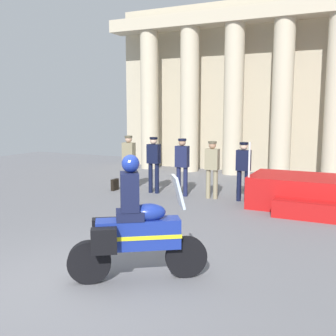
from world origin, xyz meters
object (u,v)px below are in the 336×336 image
officer_in_row_1 (154,160)px  briefcase_on_ground (115,185)px  motorcycle_with_rider (133,229)px  reviewing_stand (320,194)px  officer_in_row_0 (129,158)px  officer_in_row_3 (212,165)px  officer_in_row_2 (182,162)px  officer_in_row_4 (243,167)px

officer_in_row_1 → briefcase_on_ground: bearing=7.3°
officer_in_row_1 → motorcycle_with_rider: motorcycle_with_rider is taller
reviewing_stand → officer_in_row_0: bearing=179.4°
officer_in_row_3 → motorcycle_with_rider: bearing=98.1°
officer_in_row_3 → officer_in_row_1: bearing=0.6°
officer_in_row_1 → briefcase_on_ground: size_ratio=4.75×
officer_in_row_1 → motorcycle_with_rider: bearing=114.9°
reviewing_stand → officer_in_row_0: size_ratio=2.02×
officer_in_row_0 → officer_in_row_2: bearing=177.9°
officer_in_row_1 → officer_in_row_3: (1.86, 0.02, -0.04)m
motorcycle_with_rider → briefcase_on_ground: (-4.01, 5.61, -0.61)m
reviewing_stand → officer_in_row_2: 3.88m
officer_in_row_0 → officer_in_row_3: 2.77m
briefcase_on_ground → officer_in_row_2: bearing=3.9°
officer_in_row_0 → officer_in_row_4: (3.66, 0.03, -0.05)m
officer_in_row_0 → officer_in_row_1: officer_in_row_0 is taller
officer_in_row_0 → officer_in_row_3: bearing=179.5°
officer_in_row_2 → motorcycle_with_rider: (1.75, -5.76, -0.21)m
officer_in_row_3 → reviewing_stand: bearing=179.1°
officer_in_row_1 → officer_in_row_3: officer_in_row_1 is taller
motorcycle_with_rider → reviewing_stand: bearing=36.0°
officer_in_row_3 → motorcycle_with_rider: size_ratio=0.87×
motorcycle_with_rider → briefcase_on_ground: bearing=91.4°
officer_in_row_3 → officer_in_row_4: bearing=-177.1°
officer_in_row_1 → motorcycle_with_rider: 6.38m
officer_in_row_3 → briefcase_on_ground: 3.27m
officer_in_row_0 → briefcase_on_ground: officer_in_row_0 is taller
officer_in_row_4 → reviewing_stand: bearing=177.4°
briefcase_on_ground → officer_in_row_4: bearing=3.4°
officer_in_row_0 → briefcase_on_ground: 0.96m
reviewing_stand → motorcycle_with_rider: size_ratio=1.83×
officer_in_row_2 → officer_in_row_0: bearing=-2.1°
officer_in_row_2 → officer_in_row_4: officer_in_row_2 is taller
officer_in_row_4 → motorcycle_with_rider: (-0.06, -5.85, -0.18)m
reviewing_stand → officer_in_row_3: 2.97m
officer_in_row_3 → briefcase_on_ground: bearing=3.4°
officer_in_row_0 → officer_in_row_1: (0.91, -0.04, -0.01)m
motorcycle_with_rider → briefcase_on_ground: motorcycle_with_rider is taller
officer_in_row_4 → briefcase_on_ground: officer_in_row_4 is taller
officer_in_row_0 → officer_in_row_2: 1.86m
reviewing_stand → officer_in_row_3: size_ratio=2.11×
officer_in_row_3 → motorcycle_with_rider: (0.84, -5.80, -0.18)m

